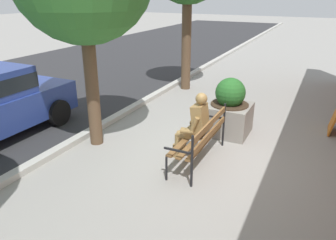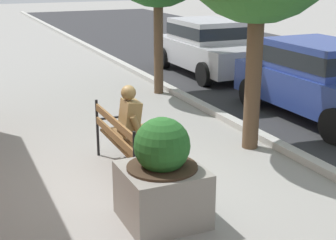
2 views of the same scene
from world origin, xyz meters
name	(u,v)px [view 2 (image 2 of 2)]	position (x,y,z in m)	size (l,w,h in m)	color
ground_plane	(123,181)	(0.00, 0.00, 0.00)	(80.00, 80.00, 0.00)	gray
curb_stone	(286,149)	(0.00, 2.90, 0.06)	(60.00, 0.20, 0.12)	#B2AFA8
park_bench	(124,139)	(-0.28, 0.13, 0.54)	(1.80, 0.54, 0.95)	brown
bronze_statue_seated	(140,131)	(-0.20, 0.35, 0.67)	(0.64, 0.76, 1.37)	olive
concrete_planter	(162,178)	(1.29, 0.06, 0.56)	(0.95, 0.95, 1.31)	gray
parked_car_silver	(208,45)	(-6.30, 4.80, 0.84)	(4.11, 1.93, 1.56)	#B7B7BC
parked_car_blue	(322,77)	(-1.43, 4.80, 0.84)	(4.11, 1.93, 1.56)	navy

